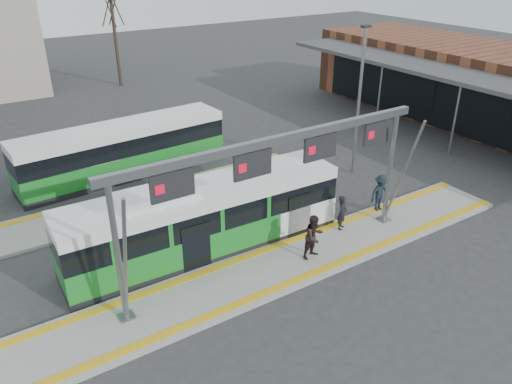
{
  "coord_description": "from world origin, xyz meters",
  "views": [
    {
      "loc": [
        -9.97,
        -12.96,
        11.29
      ],
      "look_at": [
        0.39,
        3.0,
        1.81
      ],
      "focal_mm": 35.0,
      "sensor_mm": 36.0,
      "label": 1
    }
  ],
  "objects_px": {
    "passenger_a": "(342,212)",
    "passenger_c": "(381,193)",
    "gantry": "(281,163)",
    "hero_bus": "(204,219)",
    "passenger_b": "(314,237)"
  },
  "relations": [
    {
      "from": "passenger_b",
      "to": "passenger_c",
      "type": "relative_size",
      "value": 1.03
    },
    {
      "from": "hero_bus",
      "to": "passenger_c",
      "type": "relative_size",
      "value": 6.45
    },
    {
      "from": "gantry",
      "to": "hero_bus",
      "type": "relative_size",
      "value": 1.13
    },
    {
      "from": "passenger_a",
      "to": "gantry",
      "type": "bearing_deg",
      "value": 154.65
    },
    {
      "from": "passenger_c",
      "to": "gantry",
      "type": "bearing_deg",
      "value": -172.33
    },
    {
      "from": "gantry",
      "to": "passenger_c",
      "type": "distance_m",
      "value": 7.18
    },
    {
      "from": "passenger_a",
      "to": "passenger_c",
      "type": "relative_size",
      "value": 0.87
    },
    {
      "from": "hero_bus",
      "to": "passenger_a",
      "type": "bearing_deg",
      "value": -16.76
    },
    {
      "from": "gantry",
      "to": "passenger_a",
      "type": "xyz_separation_m",
      "value": [
        3.74,
        0.55,
        -3.37
      ]
    },
    {
      "from": "passenger_b",
      "to": "passenger_c",
      "type": "height_order",
      "value": "passenger_b"
    },
    {
      "from": "gantry",
      "to": "hero_bus",
      "type": "distance_m",
      "value": 4.23
    },
    {
      "from": "hero_bus",
      "to": "passenger_b",
      "type": "relative_size",
      "value": 6.28
    },
    {
      "from": "hero_bus",
      "to": "passenger_b",
      "type": "bearing_deg",
      "value": -40.41
    },
    {
      "from": "passenger_a",
      "to": "passenger_c",
      "type": "distance_m",
      "value": 2.62
    },
    {
      "from": "gantry",
      "to": "passenger_a",
      "type": "relative_size",
      "value": 8.34
    }
  ]
}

